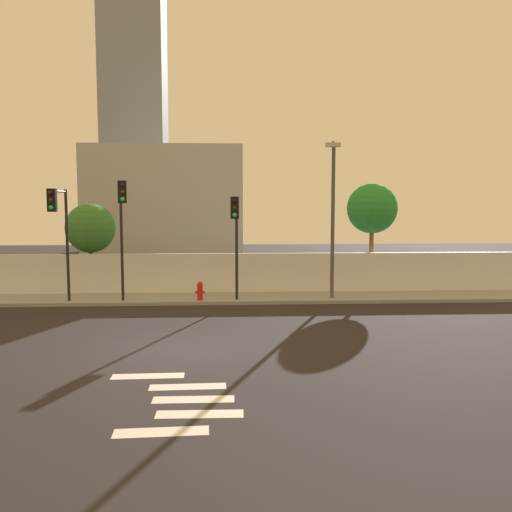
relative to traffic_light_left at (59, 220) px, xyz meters
The scene contains 13 objects.
ground_plane 9.22m from the traffic_light_left, 52.24° to the right, with size 80.00×80.00×0.00m, color black.
sidewalk 6.45m from the traffic_light_left, 15.95° to the left, with size 36.00×2.40×0.15m, color gray.
perimeter_wall 6.42m from the traffic_light_left, 28.09° to the left, with size 36.00×0.18×1.80m, color silver.
crosswalk_marking 12.71m from the traffic_light_left, 62.48° to the right, with size 3.22×3.90×0.01m.
traffic_light_left is the anchor object (origin of this frame).
traffic_light_center 2.47m from the traffic_light_left, ahead, with size 0.50×1.29×5.02m.
traffic_light_right 7.11m from the traffic_light_left, ahead, with size 0.36×1.15×4.38m.
street_lamp_curbside 11.27m from the traffic_light_left, ahead, with size 0.82×2.31×6.53m.
fire_hydrant 6.38m from the traffic_light_left, ahead, with size 0.44×0.26×0.80m.
roadside_tree_midleft 4.01m from the traffic_light_left, 86.19° to the left, with size 2.34×2.34×4.25m.
roadside_tree_midright 14.36m from the traffic_light_left, 16.04° to the left, with size 2.44×2.44×5.23m.
low_building_distant 16.96m from the traffic_light_left, 81.65° to the left, with size 10.67×6.00×8.09m, color #B1B1B1.
tower_on_skyline 30.33m from the traffic_light_left, 93.02° to the left, with size 5.50×5.00×26.13m, color gray.
Camera 1 is at (1.54, -15.94, 4.34)m, focal length 38.85 mm.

